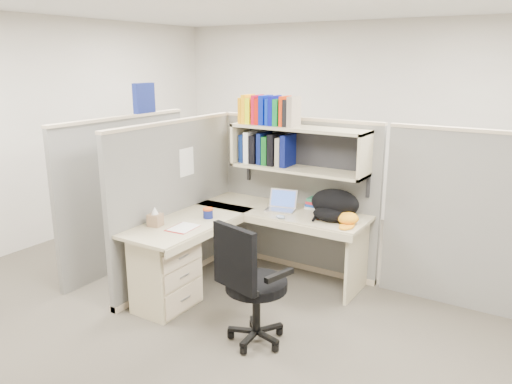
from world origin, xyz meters
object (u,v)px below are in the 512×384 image
Objects in this scene: desk at (198,256)px; snack_canister at (208,213)px; laptop at (280,201)px; task_chair at (252,302)px; backpack at (332,205)px.

snack_canister is (-0.06, 0.25, 0.34)m from desk.
desk is 0.43m from snack_canister.
laptop reaches higher than desk.
task_chair is at bearing -34.77° from snack_canister.
snack_canister is at bearing -140.46° from laptop.
desk is at bearing -136.19° from backpack.
desk is 0.91m from task_chair.
snack_canister is (-1.01, -0.60, -0.09)m from backpack.
laptop is 1.35m from task_chair.
backpack is (0.95, 0.85, 0.43)m from desk.
laptop is (0.40, 0.83, 0.39)m from desk.
backpack is at bearing 30.77° from snack_canister.
snack_canister reaches higher than desk.
task_chair reaches higher than desk.
backpack is 0.46× the size of task_chair.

